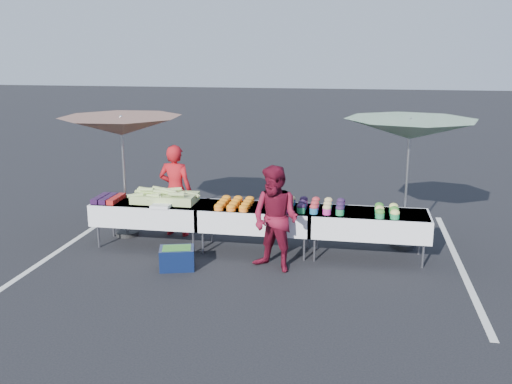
% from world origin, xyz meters
% --- Properties ---
extents(ground, '(80.00, 80.00, 0.00)m').
position_xyz_m(ground, '(0.00, 0.00, 0.00)').
color(ground, black).
extents(stripe_left, '(0.10, 5.00, 0.00)m').
position_xyz_m(stripe_left, '(-3.20, 0.00, 0.00)').
color(stripe_left, silver).
rests_on(stripe_left, ground).
extents(stripe_right, '(0.10, 5.00, 0.00)m').
position_xyz_m(stripe_right, '(3.20, 0.00, 0.00)').
color(stripe_right, silver).
rests_on(stripe_right, ground).
extents(table_left, '(1.86, 0.81, 0.75)m').
position_xyz_m(table_left, '(-1.80, 0.00, 0.58)').
color(table_left, white).
rests_on(table_left, ground).
extents(table_center, '(1.86, 0.81, 0.75)m').
position_xyz_m(table_center, '(0.00, 0.00, 0.58)').
color(table_center, white).
rests_on(table_center, ground).
extents(table_right, '(1.86, 0.81, 0.75)m').
position_xyz_m(table_right, '(1.80, 0.00, 0.58)').
color(table_right, white).
rests_on(table_right, ground).
extents(berry_punnets, '(0.40, 0.54, 0.08)m').
position_xyz_m(berry_punnets, '(-2.51, -0.06, 0.79)').
color(berry_punnets, black).
rests_on(berry_punnets, table_left).
extents(corn_pile, '(1.16, 0.57, 0.26)m').
position_xyz_m(corn_pile, '(-1.56, 0.04, 0.84)').
color(corn_pile, '#97B65D').
rests_on(corn_pile, table_left).
extents(plastic_bags, '(0.30, 0.25, 0.05)m').
position_xyz_m(plastic_bags, '(-1.50, -0.30, 0.78)').
color(plastic_bags, white).
rests_on(plastic_bags, table_left).
extents(carrot_bowls, '(0.55, 0.69, 0.11)m').
position_xyz_m(carrot_bowls, '(-0.35, -0.01, 0.80)').
color(carrot_bowls, orange).
rests_on(carrot_bowls, table_center).
extents(potato_cups, '(1.14, 0.58, 0.16)m').
position_xyz_m(potato_cups, '(0.85, 0.00, 0.83)').
color(potato_cups, '#206898').
rests_on(potato_cups, table_right).
extents(bean_baskets, '(0.36, 0.50, 0.15)m').
position_xyz_m(bean_baskets, '(2.06, -0.10, 0.82)').
color(bean_baskets, '#208348').
rests_on(bean_baskets, table_right).
extents(vendor, '(0.62, 0.43, 1.63)m').
position_xyz_m(vendor, '(-1.54, 0.59, 0.81)').
color(vendor, '#AC131A').
rests_on(vendor, ground).
extents(customer, '(0.95, 0.87, 1.59)m').
position_xyz_m(customer, '(0.43, -0.75, 0.79)').
color(customer, maroon).
rests_on(customer, ground).
extents(umbrella_left, '(2.65, 2.65, 2.14)m').
position_xyz_m(umbrella_left, '(-2.41, 0.40, 1.94)').
color(umbrella_left, black).
rests_on(umbrella_left, ground).
extents(umbrella_right, '(2.39, 2.39, 2.18)m').
position_xyz_m(umbrella_right, '(2.39, 0.63, 1.97)').
color(umbrella_right, black).
rests_on(umbrella_right, ground).
extents(storage_bin, '(0.60, 0.50, 0.34)m').
position_xyz_m(storage_bin, '(-1.04, -0.98, 0.17)').
color(storage_bin, '#0B1637').
rests_on(storage_bin, ground).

